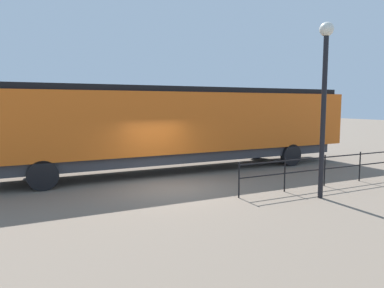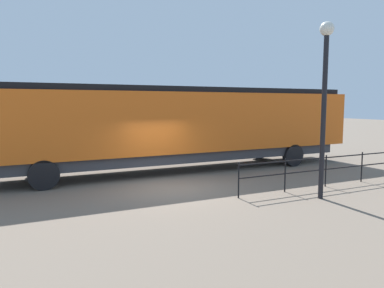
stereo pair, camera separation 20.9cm
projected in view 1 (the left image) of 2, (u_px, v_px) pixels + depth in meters
ground_plane at (171, 188)px, 13.50m from camera, size 120.00×120.00×0.00m
locomotive at (186, 124)px, 17.07m from camera, size 3.14×18.11×3.85m
lamp_post at (325, 83)px, 11.72m from camera, size 0.45×0.45×5.67m
platform_fence at (360, 162)px, 14.66m from camera, size 0.05×11.72×1.20m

